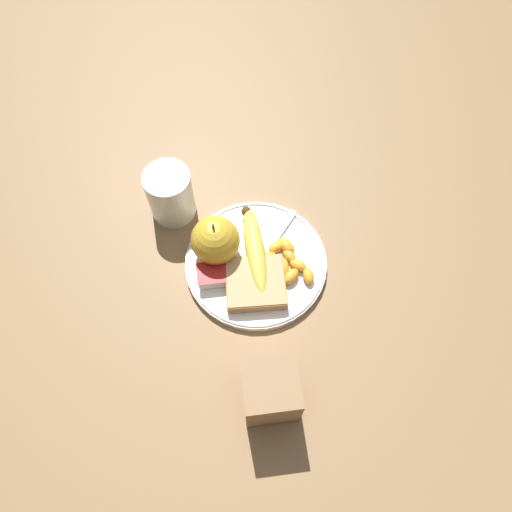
{
  "coord_description": "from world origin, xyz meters",
  "views": [
    {
      "loc": [
        -0.05,
        -0.37,
        0.75
      ],
      "look_at": [
        0.0,
        0.0,
        0.03
      ],
      "focal_mm": 35.0,
      "sensor_mm": 36.0,
      "label": 1
    }
  ],
  "objects_px": {
    "banana": "(253,250)",
    "jam_packet": "(213,275)",
    "apple": "(215,240)",
    "condiment_caddy": "(270,391)",
    "bread_slice": "(255,283)",
    "plate": "(256,263)",
    "fork": "(259,261)",
    "juice_glass": "(171,195)"
  },
  "relations": [
    {
      "from": "condiment_caddy",
      "to": "jam_packet",
      "type": "bearing_deg",
      "value": 108.18
    },
    {
      "from": "fork",
      "to": "jam_packet",
      "type": "bearing_deg",
      "value": -36.09
    },
    {
      "from": "plate",
      "to": "juice_glass",
      "type": "bearing_deg",
      "value": 136.09
    },
    {
      "from": "jam_packet",
      "to": "condiment_caddy",
      "type": "relative_size",
      "value": 0.5
    },
    {
      "from": "banana",
      "to": "condiment_caddy",
      "type": "bearing_deg",
      "value": -90.94
    },
    {
      "from": "fork",
      "to": "condiment_caddy",
      "type": "bearing_deg",
      "value": 36.14
    },
    {
      "from": "apple",
      "to": "bread_slice",
      "type": "height_order",
      "value": "apple"
    },
    {
      "from": "banana",
      "to": "bread_slice",
      "type": "distance_m",
      "value": 0.06
    },
    {
      "from": "bread_slice",
      "to": "fork",
      "type": "bearing_deg",
      "value": 74.88
    },
    {
      "from": "fork",
      "to": "jam_packet",
      "type": "relative_size",
      "value": 3.31
    },
    {
      "from": "apple",
      "to": "banana",
      "type": "height_order",
      "value": "apple"
    },
    {
      "from": "apple",
      "to": "bread_slice",
      "type": "xyz_separation_m",
      "value": [
        0.06,
        -0.07,
        -0.03
      ]
    },
    {
      "from": "apple",
      "to": "bread_slice",
      "type": "relative_size",
      "value": 0.9
    },
    {
      "from": "apple",
      "to": "jam_packet",
      "type": "bearing_deg",
      "value": -102.68
    },
    {
      "from": "fork",
      "to": "condiment_caddy",
      "type": "relative_size",
      "value": 1.65
    },
    {
      "from": "plate",
      "to": "fork",
      "type": "distance_m",
      "value": 0.01
    },
    {
      "from": "juice_glass",
      "to": "apple",
      "type": "height_order",
      "value": "apple"
    },
    {
      "from": "plate",
      "to": "banana",
      "type": "height_order",
      "value": "banana"
    },
    {
      "from": "condiment_caddy",
      "to": "banana",
      "type": "bearing_deg",
      "value": 89.06
    },
    {
      "from": "fork",
      "to": "bread_slice",
      "type": "bearing_deg",
      "value": 24.4
    },
    {
      "from": "juice_glass",
      "to": "apple",
      "type": "distance_m",
      "value": 0.12
    },
    {
      "from": "jam_packet",
      "to": "condiment_caddy",
      "type": "bearing_deg",
      "value": -71.82
    },
    {
      "from": "bread_slice",
      "to": "jam_packet",
      "type": "bearing_deg",
      "value": 161.37
    },
    {
      "from": "apple",
      "to": "condiment_caddy",
      "type": "height_order",
      "value": "apple"
    },
    {
      "from": "condiment_caddy",
      "to": "fork",
      "type": "bearing_deg",
      "value": 86.62
    },
    {
      "from": "juice_glass",
      "to": "jam_packet",
      "type": "distance_m",
      "value": 0.16
    },
    {
      "from": "banana",
      "to": "jam_packet",
      "type": "bearing_deg",
      "value": -153.12
    },
    {
      "from": "bread_slice",
      "to": "plate",
      "type": "bearing_deg",
      "value": 81.74
    },
    {
      "from": "banana",
      "to": "plate",
      "type": "bearing_deg",
      "value": -74.23
    },
    {
      "from": "banana",
      "to": "jam_packet",
      "type": "relative_size",
      "value": 3.46
    },
    {
      "from": "plate",
      "to": "condiment_caddy",
      "type": "distance_m",
      "value": 0.23
    },
    {
      "from": "bread_slice",
      "to": "condiment_caddy",
      "type": "xyz_separation_m",
      "value": [
        -0.0,
        -0.18,
        0.03
      ]
    },
    {
      "from": "juice_glass",
      "to": "apple",
      "type": "bearing_deg",
      "value": -55.72
    },
    {
      "from": "plate",
      "to": "juice_glass",
      "type": "height_order",
      "value": "juice_glass"
    },
    {
      "from": "bread_slice",
      "to": "condiment_caddy",
      "type": "relative_size",
      "value": 1.0
    },
    {
      "from": "plate",
      "to": "condiment_caddy",
      "type": "relative_size",
      "value": 2.39
    },
    {
      "from": "plate",
      "to": "apple",
      "type": "distance_m",
      "value": 0.08
    },
    {
      "from": "banana",
      "to": "fork",
      "type": "xyz_separation_m",
      "value": [
        0.01,
        -0.02,
        -0.01
      ]
    },
    {
      "from": "juice_glass",
      "to": "condiment_caddy",
      "type": "bearing_deg",
      "value": -70.47
    },
    {
      "from": "fork",
      "to": "banana",
      "type": "bearing_deg",
      "value": -109.23
    },
    {
      "from": "apple",
      "to": "condiment_caddy",
      "type": "distance_m",
      "value": 0.25
    },
    {
      "from": "jam_packet",
      "to": "condiment_caddy",
      "type": "xyz_separation_m",
      "value": [
        0.07,
        -0.2,
        0.03
      ]
    }
  ]
}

